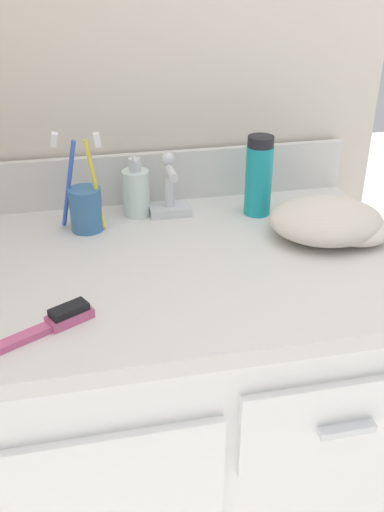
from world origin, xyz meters
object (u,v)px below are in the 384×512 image
Objects in this scene: shaving_cream_can at (259,176)px; hand_towel at (333,222)px; soap_dispenser at (136,191)px; hairbrush at (52,323)px; toothbrush_cup at (86,206)px.

hand_towel is (0.11, -0.14, -0.05)m from shaving_cream_can.
soap_dispenser is 0.27m from shaving_cream_can.
shaving_cream_can reaches higher than hairbrush.
shaving_cream_can reaches higher than soap_dispenser.
toothbrush_cup is 0.51m from hand_towel.
hairbrush is 0.75× the size of hand_towel.
shaving_cream_can reaches higher than hand_towel.
hand_towel is (0.56, 0.21, 0.02)m from hairbrush.
soap_dispenser is at bearing 169.55° from shaving_cream_can.
toothbrush_cup is at bearing -154.50° from soap_dispenser.
toothbrush_cup is 1.54× the size of soap_dispenser.
soap_dispenser reaches higher than hand_towel.
toothbrush_cup is 0.37m from shaving_cream_can.
hairbrush is (-0.07, -0.35, -0.04)m from toothbrush_cup.
soap_dispenser is 0.44m from hairbrush.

